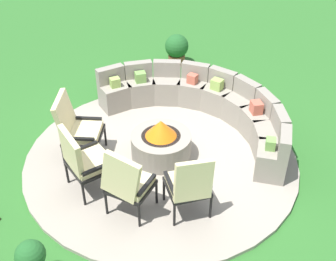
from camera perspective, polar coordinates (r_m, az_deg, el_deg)
ground_plane at (r=6.92m, az=-0.93°, el=-3.83°), size 24.00×24.00×0.00m
patio_circle at (r=6.90m, az=-0.93°, el=-3.64°), size 4.41×4.41×0.06m
fire_pit at (r=6.72m, az=-0.95°, el=-1.69°), size 0.97×0.97×0.69m
curved_stone_bench at (r=7.57m, az=4.98°, el=3.40°), size 3.81×1.70×0.79m
lounge_chair_front_left at (r=6.72m, az=-12.33°, el=0.49°), size 0.83×0.85×1.11m
lounge_chair_front_right at (r=6.06m, az=-11.36°, el=-3.87°), size 0.78×0.79×1.10m
lounge_chair_back_left at (r=5.60m, az=-5.59°, el=-6.98°), size 0.65×0.61×1.11m
lounge_chair_back_right at (r=5.59m, az=2.93°, el=-7.22°), size 0.77×0.78×1.02m
potted_plant_0 at (r=9.68m, az=1.19°, el=11.07°), size 0.53×0.53×0.71m
potted_plant_2 at (r=5.29m, az=-17.96°, el=-16.51°), size 0.35×0.35×0.65m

